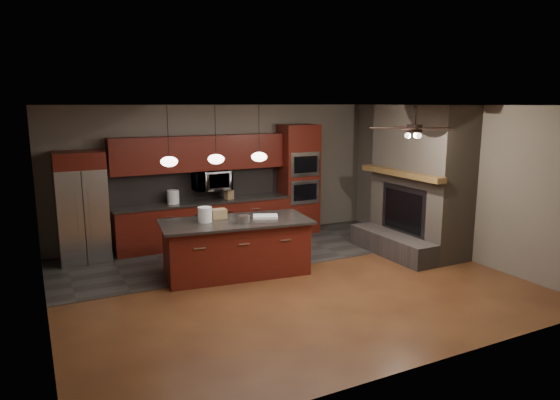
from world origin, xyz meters
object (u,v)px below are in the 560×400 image
microwave (212,180)px  white_bucket (205,214)px  refrigerator (82,207)px  cardboard_box (219,214)px  paint_tray (265,216)px  kitchen_island (236,247)px  counter_box (229,195)px  paint_can (244,219)px  oven_tower (298,179)px  counter_bucket (173,197)px

microwave → white_bucket: size_ratio=2.97×
refrigerator → cardboard_box: bearing=-38.5°
refrigerator → paint_tray: (2.73, -1.92, -0.06)m
kitchen_island → white_bucket: white_bucket is taller
white_bucket → counter_box: white_bucket is taller
white_bucket → paint_can: bearing=-32.8°
paint_can → counter_box: bearing=75.2°
microwave → kitchen_island: microwave is taller
paint_can → oven_tower: bearing=44.5°
kitchen_island → oven_tower: bearing=48.0°
microwave → paint_can: (-0.24, -2.23, -0.32)m
refrigerator → cardboard_box: (2.01, -1.60, -0.00)m
cardboard_box → counter_box: 1.82m
counter_bucket → paint_tray: bearing=-62.4°
paint_can → paint_tray: 0.50m
paint_tray → cardboard_box: cardboard_box is taller
white_bucket → refrigerator: bearing=134.5°
counter_bucket → kitchen_island: bearing=-75.2°
microwave → white_bucket: microwave is taller
refrigerator → paint_tray: refrigerator is taller
paint_tray → counter_box: size_ratio=2.27×
oven_tower → microwave: oven_tower is taller
paint_tray → paint_can: bearing=-134.8°
paint_tray → oven_tower: bearing=73.4°
counter_bucket → microwave: bearing=3.5°
counter_box → microwave: bearing=142.8°
paint_tray → cardboard_box: 0.79m
refrigerator → white_bucket: bearing=-45.5°
oven_tower → white_bucket: size_ratio=9.65×
cardboard_box → kitchen_island: bearing=-54.0°
microwave → paint_tray: bearing=-83.6°
oven_tower → counter_box: 1.66m
oven_tower → counter_bucket: (-2.79, 0.01, -0.16)m
microwave → counter_box: microwave is taller
oven_tower → paint_tray: size_ratio=5.73×
paint_tray → kitchen_island: bearing=-159.2°
white_bucket → paint_tray: white_bucket is taller
white_bucket → cardboard_box: size_ratio=0.99×
white_bucket → cardboard_box: 0.33m
counter_bucket → paint_can: bearing=-75.1°
cardboard_box → counter_bucket: size_ratio=0.95×
white_bucket → kitchen_island: bearing=-16.1°
counter_box → counter_bucket: bearing=157.3°
oven_tower → paint_can: (-2.21, -2.17, -0.21)m
refrigerator → counter_box: (2.82, 0.03, -0.01)m
counter_bucket → oven_tower: bearing=-0.2°
kitchen_island → counter_bucket: 2.11m
oven_tower → kitchen_island: bearing=-139.2°
paint_can → counter_bucket: 2.25m
microwave → kitchen_island: size_ratio=0.28×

